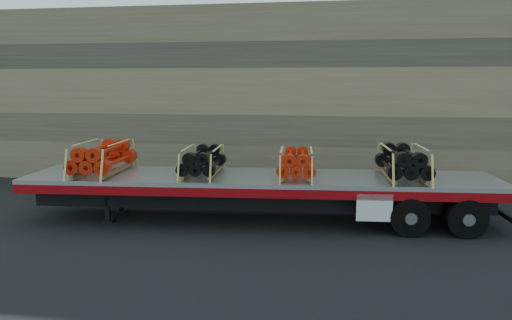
{
  "coord_description": "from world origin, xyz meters",
  "views": [
    {
      "loc": [
        2.95,
        -14.04,
        4.06
      ],
      "look_at": [
        0.43,
        1.08,
        1.66
      ],
      "focal_mm": 35.0,
      "sensor_mm": 36.0,
      "label": 1
    }
  ],
  "objects_px": {
    "bundle_front": "(103,158)",
    "bundle_midfront": "(203,162)",
    "bundle_midrear": "(296,163)",
    "bundle_rear": "(403,163)",
    "trailer": "(260,198)"
  },
  "relations": [
    {
      "from": "bundle_front",
      "to": "trailer",
      "type": "bearing_deg",
      "value": 0.0
    },
    {
      "from": "trailer",
      "to": "bundle_rear",
      "type": "bearing_deg",
      "value": 0.0
    },
    {
      "from": "bundle_front",
      "to": "bundle_midrear",
      "type": "distance_m",
      "value": 5.77
    },
    {
      "from": "bundle_front",
      "to": "bundle_rear",
      "type": "bearing_deg",
      "value": 0.0
    },
    {
      "from": "trailer",
      "to": "bundle_rear",
      "type": "height_order",
      "value": "bundle_rear"
    },
    {
      "from": "bundle_front",
      "to": "bundle_midfront",
      "type": "bearing_deg",
      "value": 0.0
    },
    {
      "from": "bundle_midfront",
      "to": "bundle_rear",
      "type": "height_order",
      "value": "bundle_rear"
    },
    {
      "from": "bundle_midfront",
      "to": "bundle_midrear",
      "type": "relative_size",
      "value": 1.03
    },
    {
      "from": "trailer",
      "to": "bundle_rear",
      "type": "relative_size",
      "value": 5.63
    },
    {
      "from": "bundle_front",
      "to": "bundle_midfront",
      "type": "distance_m",
      "value": 3.02
    },
    {
      "from": "bundle_midrear",
      "to": "bundle_front",
      "type": "bearing_deg",
      "value": -180.0
    },
    {
      "from": "bundle_midfront",
      "to": "bundle_midrear",
      "type": "xyz_separation_m",
      "value": [
        2.74,
        0.21,
        -0.01
      ]
    },
    {
      "from": "bundle_front",
      "to": "bundle_midrear",
      "type": "height_order",
      "value": "bundle_front"
    },
    {
      "from": "bundle_midfront",
      "to": "bundle_rear",
      "type": "xyz_separation_m",
      "value": [
        5.74,
        0.45,
        0.05
      ]
    },
    {
      "from": "bundle_front",
      "to": "bundle_midrear",
      "type": "bearing_deg",
      "value": 0.0
    }
  ]
}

